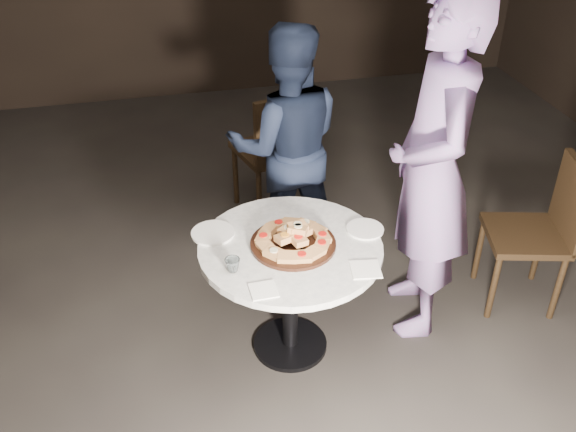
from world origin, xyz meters
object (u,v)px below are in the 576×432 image
at_px(chair_right, 544,226).
at_px(diner_navy, 287,146).
at_px(chair_far, 277,146).
at_px(diner_teal, 432,171).
at_px(focaccia_pile, 294,237).
at_px(serving_board, 293,244).
at_px(water_glass, 233,265).
at_px(table, 290,266).

relative_size(chair_right, diner_navy, 0.60).
relative_size(chair_far, diner_teal, 0.50).
bearing_deg(diner_teal, chair_far, -144.63).
bearing_deg(focaccia_pile, chair_right, 3.35).
bearing_deg(serving_board, water_glass, -157.69).
distance_m(water_glass, chair_right, 1.71).
relative_size(serving_board, chair_far, 0.44).
bearing_deg(diner_navy, table, 85.17).
relative_size(serving_board, focaccia_pile, 1.12).
relative_size(focaccia_pile, water_glass, 5.21).
bearing_deg(serving_board, table, 155.74).
height_order(focaccia_pile, diner_teal, diner_teal).
bearing_deg(diner_navy, chair_right, 154.58).
xyz_separation_m(chair_right, diner_navy, (-1.22, 0.77, 0.22)).
bearing_deg(diner_teal, water_glass, -66.13).
relative_size(table, chair_right, 1.21).
bearing_deg(water_glass, table, 23.97).
relative_size(serving_board, water_glass, 5.84).
relative_size(serving_board, chair_right, 0.47).
relative_size(water_glass, chair_right, 0.08).
relative_size(serving_board, diner_navy, 0.28).
height_order(table, diner_teal, diner_teal).
bearing_deg(water_glass, diner_navy, 64.47).
height_order(table, chair_right, chair_right).
bearing_deg(table, chair_far, 80.67).
distance_m(focaccia_pile, diner_navy, 0.87).
relative_size(table, focaccia_pile, 2.88).
distance_m(serving_board, chair_right, 1.40).
bearing_deg(diner_teal, table, -71.04).
distance_m(chair_far, diner_navy, 0.43).
height_order(chair_far, chair_right, chair_far).
relative_size(table, diner_teal, 0.57).
distance_m(serving_board, chair_far, 1.26).
bearing_deg(table, diner_teal, 7.86).
height_order(serving_board, diner_teal, diner_teal).
bearing_deg(diner_teal, serving_board, -70.49).
distance_m(water_glass, diner_navy, 1.09).
bearing_deg(diner_teal, chair_right, 99.26).
bearing_deg(focaccia_pile, diner_navy, 79.19).
distance_m(chair_right, diner_navy, 1.46).
bearing_deg(diner_navy, focaccia_pile, 86.15).
height_order(table, chair_far, chair_far).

